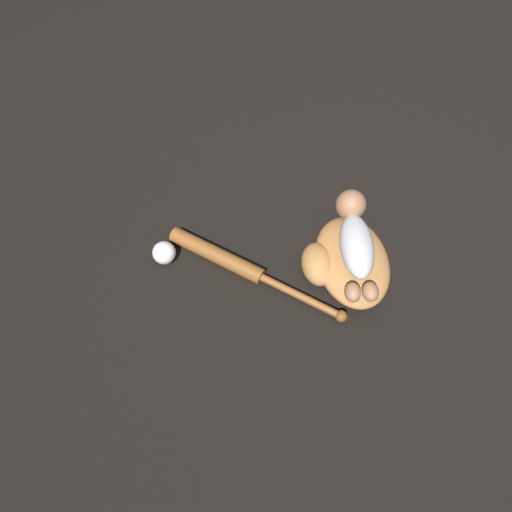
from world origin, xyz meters
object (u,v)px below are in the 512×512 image
at_px(baseball_glove, 346,261).
at_px(baby_figure, 355,237).
at_px(baseball_bat, 233,263).
at_px(baseball, 164,253).

bearing_deg(baseball_glove, baby_figure, -20.39).
distance_m(baby_figure, baseball_bat, 0.36).
xyz_separation_m(baseball_glove, baseball, (-0.04, 0.54, -0.01)).
height_order(baby_figure, baseball, baby_figure).
bearing_deg(baseball, baseball_glove, -86.17).
distance_m(baseball_glove, baby_figure, 0.09).
height_order(baseball_glove, baseball, baseball_glove).
xyz_separation_m(baseball_glove, baby_figure, (0.03, -0.01, 0.08)).
bearing_deg(baseball_bat, baby_figure, -78.26).
relative_size(baseball_glove, baseball_bat, 0.65).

